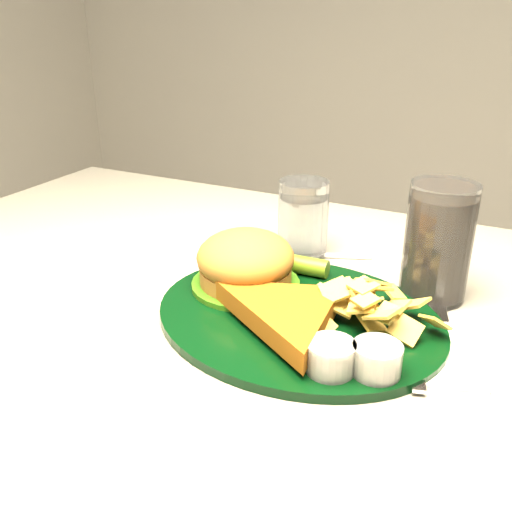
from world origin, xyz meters
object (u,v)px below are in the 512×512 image
(dinner_plate, at_px, (299,292))
(fork_napkin, at_px, (416,346))
(cola_glass, at_px, (438,242))
(water_glass, at_px, (303,219))

(dinner_plate, relative_size, fork_napkin, 1.89)
(dinner_plate, bearing_deg, cola_glass, 53.79)
(cola_glass, height_order, fork_napkin, cola_glass)
(water_glass, relative_size, fork_napkin, 0.62)
(cola_glass, distance_m, fork_napkin, 0.15)
(dinner_plate, height_order, cola_glass, cola_glass)
(water_glass, xyz_separation_m, cola_glass, (0.19, -0.05, 0.02))
(water_glass, height_order, cola_glass, cola_glass)
(cola_glass, bearing_deg, fork_napkin, -85.75)
(dinner_plate, distance_m, water_glass, 0.19)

